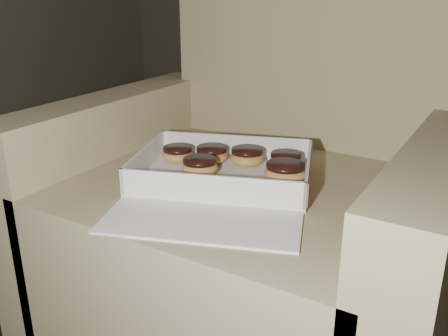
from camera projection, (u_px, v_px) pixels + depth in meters
name	position (u px, v px, depth m)	size (l,w,h in m)	color
armchair	(256.00, 218.00, 1.18)	(0.90, 0.76, 0.94)	tan
bakery_box	(222.00, 181.00, 1.04)	(0.48, 0.52, 0.06)	white
donut_a	(286.00, 160.00, 1.12)	(0.07, 0.07, 0.04)	#D08648
donut_b	(178.00, 154.00, 1.16)	(0.07, 0.07, 0.04)	#D08648
donut_c	(285.00, 172.00, 1.04)	(0.09, 0.09, 0.04)	#D08648
donut_d	(200.00, 166.00, 1.08)	(0.08, 0.08, 0.04)	#D08648
donut_e	(247.00, 156.00, 1.14)	(0.08, 0.08, 0.04)	#D08648
donut_f	(212.00, 154.00, 1.15)	(0.08, 0.08, 0.04)	#D08648
crumb_a	(285.00, 191.00, 1.00)	(0.01, 0.01, 0.00)	black
crumb_b	(260.00, 183.00, 1.04)	(0.01, 0.01, 0.00)	black
crumb_c	(175.00, 193.00, 0.99)	(0.01, 0.01, 0.00)	black
crumb_d	(215.00, 187.00, 1.02)	(0.01, 0.01, 0.00)	black
crumb_e	(205.00, 181.00, 1.05)	(0.01, 0.01, 0.00)	black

